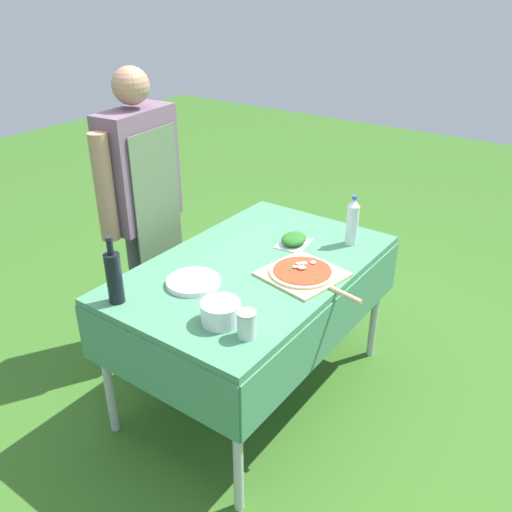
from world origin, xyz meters
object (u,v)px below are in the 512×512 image
prep_table (254,279)px  water_bottle (352,221)px  mixing_tub (221,312)px  sauce_jar (247,326)px  herb_container (294,239)px  oil_bottle (114,276)px  pizza_on_peel (304,273)px  person_cook (143,196)px  plate_stack (193,282)px

prep_table → water_bottle: (0.50, -0.28, 0.21)m
mixing_tub → sauce_jar: bearing=-97.8°
herb_container → mixing_tub: size_ratio=1.24×
water_bottle → herb_container: (-0.18, 0.24, -0.10)m
prep_table → mixing_tub: (-0.48, -0.18, 0.13)m
prep_table → mixing_tub: 0.53m
oil_bottle → mixing_tub: oil_bottle is taller
pizza_on_peel → mixing_tub: mixing_tub is taller
person_cook → plate_stack: size_ratio=6.57×
person_cook → plate_stack: (-0.30, -0.63, -0.19)m
person_cook → sauce_jar: size_ratio=14.69×
plate_stack → sauce_jar: 0.48m
prep_table → person_cook: (-0.01, 0.74, 0.28)m
person_cook → herb_container: bearing=106.9°
herb_container → sauce_jar: (-0.81, -0.29, 0.02)m
oil_bottle → mixing_tub: (0.14, -0.47, -0.08)m
person_cook → mixing_tub: 1.04m
herb_container → plate_stack: 0.65m
pizza_on_peel → water_bottle: size_ratio=2.00×
oil_bottle → water_bottle: (1.12, -0.57, 0.00)m
person_cook → oil_bottle: person_cook is taller
pizza_on_peel → plate_stack: 0.52m
prep_table → plate_stack: bearing=159.9°
oil_bottle → herb_container: 1.00m
person_cook → plate_stack: bearing=58.4°
person_cook → pizza_on_peel: (0.06, -1.00, -0.18)m
water_bottle → mixing_tub: size_ratio=1.62×
herb_container → plate_stack: size_ratio=0.82×
person_cook → water_bottle: size_ratio=6.13×
mixing_tub → pizza_on_peel: bearing=-8.4°
plate_stack → sauce_jar: size_ratio=2.24×
oil_bottle → plate_stack: 0.37m
person_cook → mixing_tub: size_ratio=9.92×
mixing_tub → person_cook: bearing=63.1°
oil_bottle → sauce_jar: 0.63m
mixing_tub → sauce_jar: (-0.02, -0.15, 0.00)m
prep_table → sauce_jar: size_ratio=12.84×
plate_stack → pizza_on_peel: bearing=-45.7°
person_cook → mixing_tub: bearing=57.5°
prep_table → mixing_tub: bearing=-159.4°
prep_table → water_bottle: water_bottle is taller
prep_table → oil_bottle: size_ratio=4.64×
prep_table → sauce_jar: bearing=-146.8°
water_bottle → mixing_tub: bearing=174.1°
herb_container → mixing_tub: (-0.79, -0.14, 0.02)m
herb_container → mixing_tub: bearing=-169.9°
prep_table → pizza_on_peel: (0.05, -0.26, 0.09)m
water_bottle → sauce_jar: size_ratio=2.39×
prep_table → plate_stack: 0.35m
pizza_on_peel → herb_container: 0.34m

